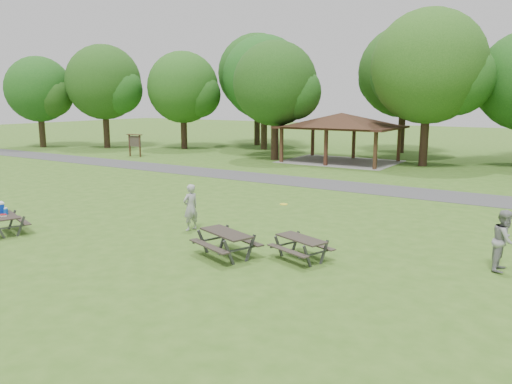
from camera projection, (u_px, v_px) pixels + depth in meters
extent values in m
plane|color=#39611B|center=(166.00, 246.00, 16.58)|extent=(160.00, 160.00, 0.00)
cube|color=#414043|center=(336.00, 185.00, 28.19)|extent=(120.00, 3.20, 0.02)
cube|color=#3D2416|center=(281.00, 145.00, 38.06)|extent=(0.22, 0.22, 2.60)
cube|color=#3A1F15|center=(313.00, 140.00, 42.54)|extent=(0.22, 0.22, 2.60)
cube|color=#361C13|center=(326.00, 148.00, 36.11)|extent=(0.22, 0.22, 2.60)
cube|color=#3D2716|center=(354.00, 142.00, 40.59)|extent=(0.22, 0.22, 2.60)
cube|color=#342013|center=(375.00, 151.00, 34.16)|extent=(0.22, 0.22, 2.60)
cube|color=#3D2716|center=(399.00, 145.00, 38.64)|extent=(0.22, 0.22, 2.60)
cube|color=#321B14|center=(341.00, 127.00, 38.09)|extent=(8.60, 6.60, 0.16)
pyramid|color=#311E13|center=(341.00, 119.00, 37.99)|extent=(7.01, 7.01, 1.00)
cube|color=gray|center=(340.00, 162.00, 38.59)|extent=(8.40, 6.40, 0.03)
cube|color=#341B13|center=(130.00, 146.00, 42.21)|extent=(0.10, 0.10, 1.80)
cube|color=#352013|center=(140.00, 146.00, 41.57)|extent=(0.10, 0.10, 1.80)
cube|color=#322A24|center=(135.00, 141.00, 41.82)|extent=(1.40, 0.06, 0.90)
cube|color=#372116|center=(134.00, 135.00, 41.72)|extent=(1.60, 0.30, 0.06)
cylinder|color=black|center=(106.00, 129.00, 49.26)|extent=(0.60, 0.60, 3.67)
sphere|color=#1A4313|center=(104.00, 82.00, 48.42)|extent=(7.20, 7.20, 7.20)
sphere|color=#184B15|center=(118.00, 90.00, 47.94)|extent=(4.68, 4.68, 4.68)
sphere|color=#204A15|center=(93.00, 88.00, 49.11)|extent=(4.32, 4.32, 4.32)
cylinder|color=black|center=(184.00, 131.00, 48.50)|extent=(0.60, 0.60, 3.32)
sphere|color=#1D4C15|center=(183.00, 87.00, 47.72)|extent=(6.80, 6.80, 6.80)
sphere|color=#1B4B15|center=(197.00, 94.00, 47.28)|extent=(4.42, 4.42, 4.42)
sphere|color=#174112|center=(171.00, 93.00, 48.36)|extent=(4.08, 4.08, 4.08)
cylinder|color=black|center=(264.00, 129.00, 47.66)|extent=(0.60, 0.60, 3.85)
sphere|color=#154A15|center=(264.00, 77.00, 46.76)|extent=(7.80, 7.80, 7.80)
sphere|color=#194614|center=(282.00, 86.00, 46.23)|extent=(5.07, 5.07, 5.07)
sphere|color=#1D4614|center=(249.00, 84.00, 47.52)|extent=(4.68, 4.68, 4.68)
cylinder|color=black|center=(275.00, 138.00, 39.66)|extent=(0.60, 0.60, 3.50)
sphere|color=#184012|center=(275.00, 83.00, 38.88)|extent=(6.60, 6.60, 6.60)
sphere|color=#184814|center=(294.00, 92.00, 38.47)|extent=(4.29, 4.29, 4.29)
sphere|color=#1A4714|center=(259.00, 90.00, 39.50)|extent=(3.96, 3.96, 3.96)
cylinder|color=black|center=(424.00, 138.00, 35.88)|extent=(0.60, 0.60, 4.02)
sphere|color=#224F16|center=(429.00, 67.00, 34.95)|extent=(8.00, 8.00, 8.00)
sphere|color=#1B4D16|center=(456.00, 78.00, 34.40)|extent=(5.20, 5.20, 5.20)
sphere|color=#144112|center=(404.00, 76.00, 35.74)|extent=(4.80, 4.80, 4.80)
sphere|color=#1F4E16|center=(505.00, 88.00, 35.54)|extent=(4.20, 4.20, 4.20)
cylinder|color=black|center=(257.00, 124.00, 52.09)|extent=(0.60, 0.60, 4.38)
sphere|color=#164413|center=(257.00, 73.00, 51.13)|extent=(8.00, 8.00, 8.00)
sphere|color=#1D4614|center=(274.00, 81.00, 50.58)|extent=(5.20, 5.20, 5.20)
sphere|color=#1F4C15|center=(243.00, 79.00, 51.92)|extent=(4.80, 4.80, 4.80)
cylinder|color=black|center=(401.00, 130.00, 44.62)|extent=(0.60, 0.60, 4.13)
sphere|color=#1A4413|center=(405.00, 72.00, 43.68)|extent=(8.00, 8.00, 8.00)
sphere|color=#1D4814|center=(426.00, 81.00, 43.13)|extent=(5.20, 5.20, 5.20)
sphere|color=#154112|center=(386.00, 79.00, 44.47)|extent=(4.80, 4.80, 4.80)
cylinder|color=#2E2114|center=(42.00, 130.00, 49.97)|extent=(0.60, 0.60, 3.32)
sphere|color=#164614|center=(39.00, 89.00, 49.21)|extent=(6.40, 6.40, 6.40)
sphere|color=#1B4213|center=(51.00, 96.00, 48.82)|extent=(4.16, 4.16, 4.16)
sphere|color=#144714|center=(30.00, 94.00, 49.81)|extent=(3.84, 3.84, 3.84)
cube|color=black|center=(5.00, 215.00, 18.00)|extent=(1.80, 1.17, 0.05)
cube|color=#2D2620|center=(22.00, 220.00, 18.39)|extent=(1.66, 0.77, 0.04)
cube|color=#404043|center=(12.00, 220.00, 18.77)|extent=(0.17, 0.35, 0.73)
cube|color=#434346|center=(2.00, 220.00, 18.55)|extent=(0.50, 1.30, 0.05)
cube|color=#3F3F41|center=(21.00, 226.00, 17.78)|extent=(0.17, 0.35, 0.73)
cube|color=#434346|center=(10.00, 227.00, 17.56)|extent=(0.50, 1.30, 0.05)
cylinder|color=#0C4AB9|center=(6.00, 212.00, 18.04)|extent=(0.19, 0.19, 0.20)
cylinder|color=white|center=(6.00, 208.00, 18.02)|extent=(0.14, 0.14, 0.05)
cube|color=silver|center=(3.00, 216.00, 17.72)|extent=(0.23, 0.23, 0.06)
cube|color=#A51214|center=(3.00, 215.00, 17.72)|extent=(0.25, 0.25, 0.01)
cube|color=black|center=(226.00, 233.00, 15.32)|extent=(2.03, 1.36, 0.05)
cube|color=#2C251F|center=(209.00, 246.00, 15.01)|extent=(1.87, 0.91, 0.04)
cube|color=black|center=(243.00, 239.00, 15.75)|extent=(1.87, 0.91, 0.04)
cube|color=#414143|center=(203.00, 242.00, 15.73)|extent=(0.20, 0.39, 0.82)
cube|color=#3B3C3E|center=(224.00, 238.00, 16.20)|extent=(0.20, 0.39, 0.82)
cube|color=#454548|center=(213.00, 239.00, 15.96)|extent=(0.59, 1.47, 0.05)
cube|color=#3D3D3F|center=(229.00, 253.00, 14.59)|extent=(0.20, 0.39, 0.82)
cube|color=#404043|center=(250.00, 248.00, 15.06)|extent=(0.20, 0.39, 0.82)
cube|color=#3F4042|center=(240.00, 249.00, 14.82)|extent=(0.59, 1.47, 0.05)
cube|color=#2B251F|center=(301.00, 239.00, 15.05)|extent=(1.78, 1.17, 0.05)
cube|color=#2F2822|center=(288.00, 251.00, 14.77)|extent=(1.64, 0.78, 0.04)
cube|color=#322A24|center=(314.00, 244.00, 15.43)|extent=(1.64, 0.78, 0.04)
cube|color=#434346|center=(279.00, 246.00, 15.39)|extent=(0.17, 0.34, 0.72)
cube|color=#3F3F41|center=(295.00, 243.00, 15.81)|extent=(0.17, 0.34, 0.72)
cube|color=#3E3D40|center=(287.00, 244.00, 15.60)|extent=(0.51, 1.28, 0.05)
cube|color=#3C3C3E|center=(307.00, 257.00, 14.41)|extent=(0.17, 0.34, 0.72)
cube|color=#454547|center=(324.00, 252.00, 14.82)|extent=(0.17, 0.34, 0.72)
cube|color=#3A393C|center=(316.00, 253.00, 14.61)|extent=(0.51, 1.28, 0.05)
cylinder|color=yellow|center=(284.00, 204.00, 16.81)|extent=(0.28, 0.28, 0.02)
imported|color=#9D9DA0|center=(191.00, 207.00, 18.44)|extent=(0.55, 0.71, 1.74)
imported|color=gray|center=(505.00, 241.00, 14.09)|extent=(0.71, 0.89, 1.77)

